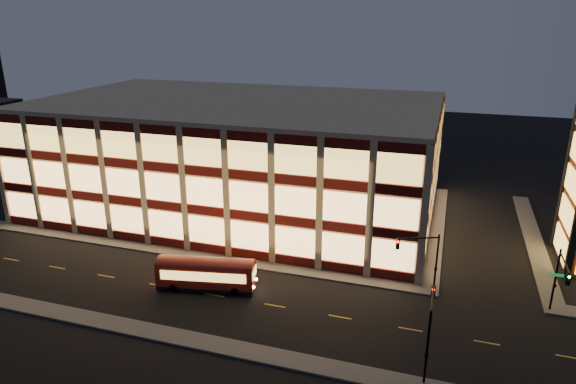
% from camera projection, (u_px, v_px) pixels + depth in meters
% --- Properties ---
extents(ground, '(200.00, 200.00, 0.00)m').
position_uv_depth(ground, '(205.00, 261.00, 54.59)').
color(ground, black).
rests_on(ground, ground).
extents(sidewalk_office_south, '(54.00, 2.00, 0.15)m').
position_uv_depth(sidewalk_office_south, '(184.00, 253.00, 56.34)').
color(sidewalk_office_south, '#514F4C').
rests_on(sidewalk_office_south, ground).
extents(sidewalk_office_east, '(2.00, 30.00, 0.15)m').
position_uv_depth(sidewalk_office_east, '(436.00, 227.00, 63.18)').
color(sidewalk_office_east, '#514F4C').
rests_on(sidewalk_office_east, ground).
extents(sidewalk_tower_west, '(2.00, 30.00, 0.15)m').
position_uv_depth(sidewalk_tower_west, '(533.00, 238.00, 59.99)').
color(sidewalk_tower_west, '#514F4C').
rests_on(sidewalk_tower_west, ground).
extents(sidewalk_near, '(100.00, 2.00, 0.15)m').
position_uv_depth(sidewalk_near, '(135.00, 328.00, 42.88)').
color(sidewalk_near, '#514F4C').
rests_on(sidewalk_near, ground).
extents(office_building, '(50.45, 30.45, 14.50)m').
position_uv_depth(office_building, '(240.00, 154.00, 68.26)').
color(office_building, tan).
rests_on(office_building, ground).
extents(traffic_signal_far, '(3.79, 1.87, 6.00)m').
position_uv_depth(traffic_signal_far, '(423.00, 254.00, 47.01)').
color(traffic_signal_far, black).
rests_on(traffic_signal_far, ground).
extents(traffic_signal_right, '(1.20, 4.37, 6.00)m').
position_uv_depth(traffic_signal_right, '(560.00, 277.00, 42.97)').
color(traffic_signal_right, black).
rests_on(traffic_signal_right, ground).
extents(traffic_signal_near, '(0.32, 4.45, 6.00)m').
position_uv_depth(traffic_signal_near, '(430.00, 323.00, 36.50)').
color(traffic_signal_near, black).
rests_on(traffic_signal_near, ground).
extents(trolley_bus, '(9.53, 4.10, 3.14)m').
position_uv_depth(trolley_bus, '(206.00, 272.00, 48.68)').
color(trolley_bus, maroon).
rests_on(trolley_bus, ground).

